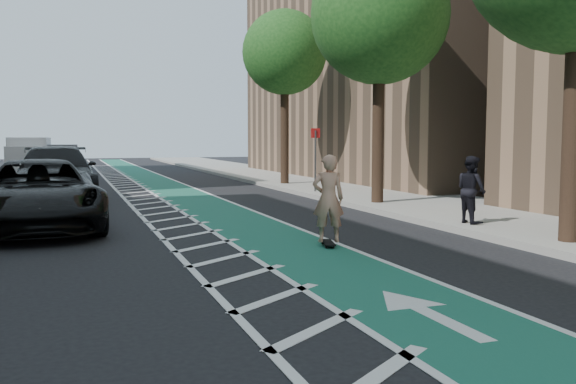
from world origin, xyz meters
name	(u,v)px	position (x,y,z in m)	size (l,w,h in m)	color
ground	(146,284)	(0.00, 0.00, 0.00)	(120.00, 120.00, 0.00)	black
bike_lane	(205,205)	(3.00, 10.00, 0.01)	(2.00, 90.00, 0.01)	#195846
buffer_strip	(156,207)	(1.50, 10.00, 0.01)	(1.40, 90.00, 0.01)	silver
sidewalk_right	(387,196)	(9.50, 10.00, 0.07)	(5.00, 90.00, 0.15)	gray
curb_right	(323,199)	(7.05, 10.00, 0.08)	(0.12, 90.00, 0.16)	gray
building_right_far	(430,0)	(17.50, 20.00, 9.50)	(14.00, 22.00, 19.00)	#84664C
tree_r_c	(376,17)	(7.90, 8.00, 5.77)	(4.20, 4.20, 7.90)	#382619
tree_r_d	(286,52)	(7.90, 16.00, 5.77)	(4.20, 4.20, 7.90)	#382619
sign_post	(315,159)	(7.60, 12.00, 1.35)	(0.35, 0.08, 2.47)	#4C4C4C
skateboard	(328,243)	(3.70, 1.92, 0.08)	(0.37, 0.73, 0.09)	black
skateboarder	(328,198)	(3.70, 1.92, 0.94)	(0.62, 0.41, 1.69)	tan
suv_near	(39,195)	(-1.67, 6.27, 0.81)	(2.68, 5.82, 1.62)	black
suv_far	(55,174)	(-1.42, 13.14, 0.92)	(2.58, 6.34, 1.84)	black
car_grey	(63,158)	(-1.31, 32.35, 0.86)	(1.82, 5.23, 1.72)	#56555A
pedestrian	(471,189)	(7.70, 2.86, 0.93)	(0.76, 0.59, 1.56)	black
box_truck	(29,156)	(-3.41, 34.41, 1.00)	(2.58, 5.33, 2.18)	white
barrel_a	(22,199)	(-2.20, 8.71, 0.49)	(0.76, 0.76, 1.03)	#D64F0B
barrel_c	(2,185)	(-3.26, 15.18, 0.43)	(0.67, 0.67, 0.91)	#E3590B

